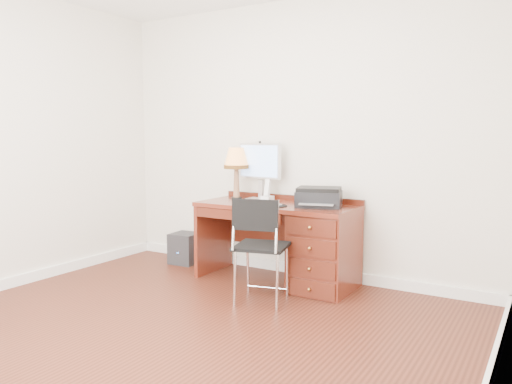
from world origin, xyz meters
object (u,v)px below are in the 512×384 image
Objects in this scene: printer at (319,197)px; leg_lamp at (236,161)px; phone at (267,194)px; chair at (258,240)px; equipment_box at (185,248)px; monitor at (259,164)px; desk at (308,242)px.

printer is 0.90× the size of leg_lamp.
chair is (0.37, -0.80, -0.27)m from phone.
leg_lamp is at bearing -3.76° from equipment_box.
leg_lamp is 0.46m from phone.
chair is 2.68× the size of equipment_box.
monitor is 0.63× the size of chair.
phone is (0.11, -0.03, -0.29)m from monitor.
phone is at bearing 11.75° from leg_lamp.
leg_lamp is at bearing -150.31° from monitor.
printer is at bearing -7.85° from monitor.
printer is (0.10, 0.01, 0.42)m from desk.
equipment_box is (-0.67, -0.01, -0.97)m from leg_lamp.
chair is at bearing -127.59° from printer.
printer reaches higher than desk.
chair is (-0.25, -0.66, -0.30)m from printer.
printer is 1.41× the size of equipment_box.
phone is 0.63× the size of equipment_box.
leg_lamp reaches higher than printer.
monitor is 1.08× the size of leg_lamp.
leg_lamp is 0.58× the size of chair.
desk is at bearing -11.06° from monitor.
phone is (-0.62, 0.15, -0.02)m from printer.
phone is at bearing -0.14° from equipment_box.
phone reaches higher than desk.
leg_lamp is 1.17m from equipment_box.
printer is 0.99m from leg_lamp.
leg_lamp is at bearing 173.54° from desk.
monitor is at bearing 23.90° from leg_lamp.
monitor is 0.31m from phone.
desk is 0.67m from phone.
printer is at bearing -7.13° from equipment_box.
desk is 2.89× the size of leg_lamp.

